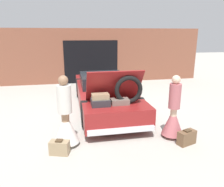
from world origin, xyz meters
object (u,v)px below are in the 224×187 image
(person_right, at_px, (173,116))
(car, at_px, (104,93))
(suitcase_beside_left_person, at_px, (60,148))
(suitcase_beside_right_person, at_px, (187,137))
(person_left, at_px, (66,121))

(person_right, bearing_deg, car, 37.22)
(suitcase_beside_left_person, distance_m, suitcase_beside_right_person, 2.94)
(person_left, height_order, suitcase_beside_right_person, person_left)
(suitcase_beside_left_person, bearing_deg, person_right, 5.98)
(car, relative_size, person_left, 3.12)
(person_left, bearing_deg, suitcase_beside_left_person, -21.14)
(suitcase_beside_right_person, bearing_deg, person_left, 169.28)
(suitcase_beside_right_person, bearing_deg, car, 115.98)
(person_left, height_order, suitcase_beside_left_person, person_left)
(person_left, bearing_deg, suitcase_beside_right_person, 79.04)
(car, xyz_separation_m, person_right, (1.31, -2.61, 0.03))
(car, height_order, suitcase_beside_right_person, car)
(person_left, distance_m, suitcase_beside_right_person, 2.87)
(suitcase_beside_left_person, bearing_deg, suitcase_beside_right_person, -2.50)
(person_right, xyz_separation_m, suitcase_beside_right_person, (0.16, -0.42, -0.40))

